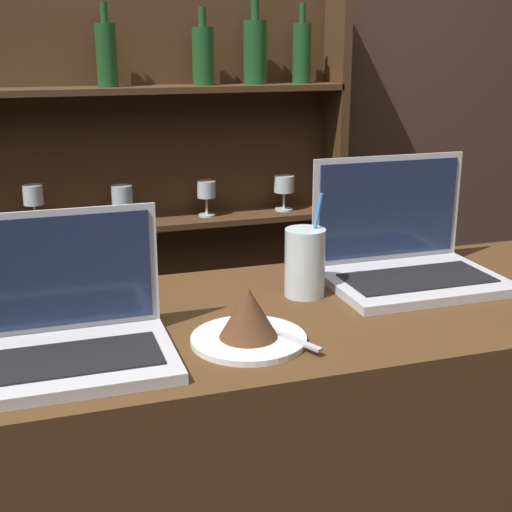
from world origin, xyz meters
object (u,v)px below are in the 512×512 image
at_px(cake_plate, 249,321).
at_px(water_glass, 305,262).
at_px(laptop_far, 405,255).
at_px(laptop_near, 68,329).

xyz_separation_m(cake_plate, water_glass, (0.17, 0.18, 0.03)).
xyz_separation_m(laptop_far, cake_plate, (-0.40, -0.21, -0.01)).
distance_m(laptop_near, cake_plate, 0.28).
bearing_deg(water_glass, cake_plate, -133.06).
bearing_deg(water_glass, laptop_near, -161.63).
bearing_deg(laptop_near, laptop_far, 14.59).
relative_size(laptop_near, water_glass, 1.56).
bearing_deg(laptop_far, laptop_near, -165.41).
relative_size(laptop_far, cake_plate, 1.80).
height_order(cake_plate, water_glass, water_glass).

